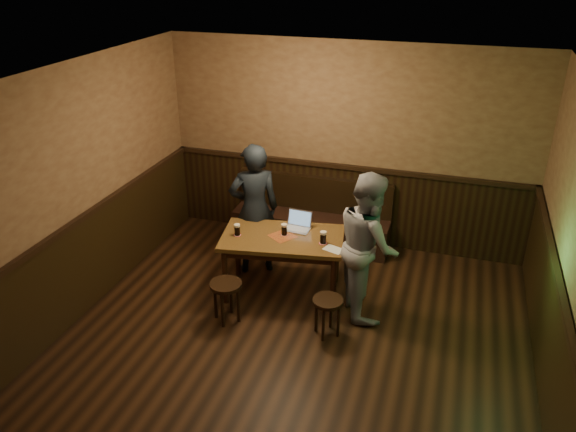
# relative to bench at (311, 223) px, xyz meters

# --- Properties ---
(room) EXTENTS (5.04, 6.04, 2.84)m
(room) POSITION_rel_bench_xyz_m (0.41, -2.53, 0.89)
(room) COLOR black
(room) RESTS_ON ground
(bench) EXTENTS (2.20, 0.50, 0.95)m
(bench) POSITION_rel_bench_xyz_m (0.00, 0.00, 0.00)
(bench) COLOR black
(bench) RESTS_ON ground
(pub_table) EXTENTS (1.54, 1.04, 0.77)m
(pub_table) POSITION_rel_bench_xyz_m (-0.00, -1.32, 0.35)
(pub_table) COLOR #503117
(pub_table) RESTS_ON ground
(stool_left) EXTENTS (0.38, 0.38, 0.49)m
(stool_left) POSITION_rel_bench_xyz_m (-0.42, -2.06, 0.08)
(stool_left) COLOR black
(stool_left) RESTS_ON ground
(stool_right) EXTENTS (0.36, 0.36, 0.45)m
(stool_right) POSITION_rel_bench_xyz_m (0.72, -1.97, 0.05)
(stool_right) COLOR black
(stool_right) RESTS_ON ground
(pint_left) EXTENTS (0.09, 0.09, 0.14)m
(pint_left) POSITION_rel_bench_xyz_m (-0.52, -1.45, 0.53)
(pint_left) COLOR #A9142C
(pint_left) RESTS_ON pub_table
(pint_mid) EXTENTS (0.09, 0.09, 0.14)m
(pint_mid) POSITION_rel_bench_xyz_m (0.01, -1.28, 0.53)
(pint_mid) COLOR #A9142C
(pint_mid) RESTS_ON pub_table
(pint_right) EXTENTS (0.10, 0.10, 0.15)m
(pint_right) POSITION_rel_bench_xyz_m (0.50, -1.34, 0.53)
(pint_right) COLOR #A9142C
(pint_right) RESTS_ON pub_table
(laptop) EXTENTS (0.32, 0.26, 0.21)m
(laptop) POSITION_rel_bench_xyz_m (0.12, -1.07, 0.51)
(laptop) COLOR silver
(laptop) RESTS_ON pub_table
(menu) EXTENTS (0.26, 0.21, 0.00)m
(menu) POSITION_rel_bench_xyz_m (0.65, -1.45, 0.46)
(menu) COLOR silver
(menu) RESTS_ON pub_table
(person_suit) EXTENTS (0.75, 0.67, 1.73)m
(person_suit) POSITION_rel_bench_xyz_m (-0.50, -0.92, 0.55)
(person_suit) COLOR black
(person_suit) RESTS_ON ground
(person_grey) EXTENTS (0.93, 1.02, 1.71)m
(person_grey) POSITION_rel_bench_xyz_m (1.02, -1.37, 0.54)
(person_grey) COLOR gray
(person_grey) RESTS_ON ground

